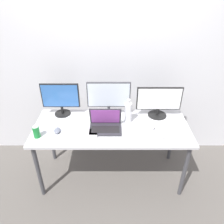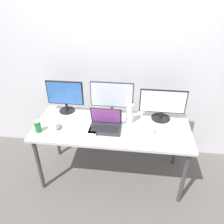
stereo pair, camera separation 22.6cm
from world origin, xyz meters
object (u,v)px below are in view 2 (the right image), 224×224
(monitor_right, at_px, (163,104))
(water_bottle, at_px, (130,113))
(monitor_center, at_px, (112,97))
(monitor_left, at_px, (65,95))
(keyboard_aux, at_px, (79,131))
(mouse_by_laptop, at_px, (153,129))
(laptop_silver, at_px, (106,124))
(work_desk, at_px, (112,131))
(keyboard_main, at_px, (168,138))
(mouse_by_keyboard, at_px, (58,127))
(soda_can_near_keyboard, at_px, (38,126))

(monitor_right, bearing_deg, water_bottle, -160.37)
(monitor_center, distance_m, water_bottle, 0.28)
(water_bottle, bearing_deg, monitor_left, 168.22)
(keyboard_aux, height_order, water_bottle, water_bottle)
(monitor_right, distance_m, mouse_by_laptop, 0.32)
(monitor_right, bearing_deg, keyboard_aux, -157.09)
(laptop_silver, bearing_deg, monitor_left, 150.53)
(monitor_center, height_order, monitor_right, monitor_center)
(work_desk, xyz_separation_m, laptop_silver, (-0.06, -0.04, 0.12))
(monitor_right, distance_m, keyboard_main, 0.41)
(monitor_left, distance_m, mouse_by_keyboard, 0.40)
(work_desk, xyz_separation_m, monitor_center, (-0.03, 0.24, 0.29))
(mouse_by_keyboard, bearing_deg, mouse_by_laptop, -1.99)
(monitor_center, xyz_separation_m, keyboard_aux, (-0.30, -0.39, -0.21))
(monitor_center, bearing_deg, soda_can_near_keyboard, -149.38)
(monitor_right, distance_m, mouse_by_keyboard, 1.15)
(keyboard_main, distance_m, mouse_by_laptop, 0.19)
(keyboard_aux, xyz_separation_m, mouse_by_laptop, (0.76, 0.11, 0.01))
(work_desk, distance_m, laptop_silver, 0.14)
(keyboard_main, distance_m, keyboard_aux, 0.91)
(keyboard_aux, bearing_deg, mouse_by_laptop, 6.27)
(monitor_right, distance_m, laptop_silver, 0.66)
(soda_can_near_keyboard, bearing_deg, keyboard_main, 1.29)
(mouse_by_keyboard, distance_m, soda_can_near_keyboard, 0.21)
(work_desk, distance_m, monitor_center, 0.38)
(monitor_right, relative_size, keyboard_main, 1.33)
(keyboard_main, bearing_deg, monitor_center, 144.40)
(monitor_right, bearing_deg, monitor_left, 178.29)
(monitor_center, bearing_deg, laptop_silver, -96.70)
(laptop_silver, xyz_separation_m, mouse_by_laptop, (0.50, 0.01, -0.03))
(water_bottle, bearing_deg, monitor_center, 144.98)
(mouse_by_keyboard, bearing_deg, monitor_left, 86.08)
(laptop_silver, bearing_deg, keyboard_aux, -157.81)
(monitor_left, distance_m, keyboard_aux, 0.51)
(monitor_center, relative_size, keyboard_main, 1.28)
(soda_can_near_keyboard, bearing_deg, water_bottle, 16.46)
(mouse_by_laptop, bearing_deg, laptop_silver, -172.27)
(work_desk, height_order, monitor_center, monitor_center)
(work_desk, bearing_deg, laptop_silver, -147.18)
(monitor_right, height_order, mouse_by_laptop, monitor_right)
(water_bottle, bearing_deg, laptop_silver, -151.98)
(mouse_by_laptop, xyz_separation_m, water_bottle, (-0.25, 0.13, 0.11))
(keyboard_main, xyz_separation_m, mouse_by_keyboard, (-1.14, 0.05, 0.01))
(water_bottle, bearing_deg, monitor_right, 19.63)
(monitor_left, relative_size, monitor_center, 0.88)
(work_desk, xyz_separation_m, water_bottle, (0.18, 0.09, 0.20))
(monitor_center, height_order, mouse_by_laptop, monitor_center)
(keyboard_aux, relative_size, mouse_by_keyboard, 3.62)
(work_desk, height_order, mouse_by_laptop, mouse_by_laptop)
(laptop_silver, bearing_deg, mouse_by_keyboard, -172.76)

